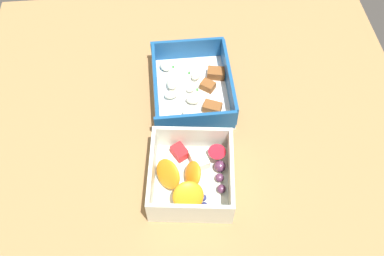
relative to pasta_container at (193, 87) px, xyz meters
The scene contains 3 objects.
table_surface 10.66cm from the pasta_container, ahead, with size 80.00×80.00×2.00cm, color #9E7547.
pasta_container is the anchor object (origin of this frame).
fruit_bowl 18.60cm from the pasta_container, ahead, with size 15.45×14.58×5.82cm.
Camera 1 is at (39.14, -4.17, 63.89)cm, focal length 39.14 mm.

